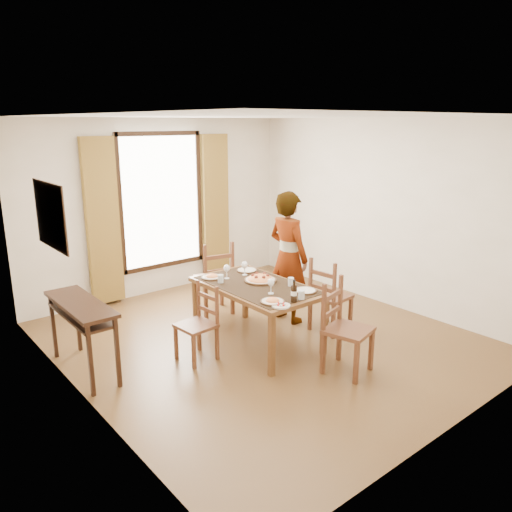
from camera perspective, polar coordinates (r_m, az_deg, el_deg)
ground at (r=6.35m, az=0.82°, el=-9.47°), size 5.00×5.00×0.00m
room_shell at (r=5.97m, az=0.04°, el=4.51°), size 4.60×5.10×2.74m
console_table at (r=5.64m, az=-19.38°, el=-6.10°), size 0.38×1.20×0.80m
dining_table at (r=5.99m, az=0.08°, el=-3.92°), size 0.92×1.59×0.76m
chair_west at (r=5.74m, az=-6.62°, el=-7.88°), size 0.42×0.42×0.87m
chair_north at (r=7.04m, az=-4.75°, el=-2.73°), size 0.56×0.56×1.06m
chair_south at (r=5.50m, az=10.15°, el=-8.36°), size 0.55×0.55×1.02m
chair_east at (r=6.49m, az=8.37°, el=-4.72°), size 0.47×0.47×0.98m
man at (r=6.68m, az=3.71°, el=-0.13°), size 0.68×0.48×1.78m
plate_sw at (r=5.39m, az=1.91°, el=-5.06°), size 0.27×0.27×0.05m
plate_se at (r=5.75m, az=5.62°, el=-3.81°), size 0.27×0.27×0.05m
plate_nw at (r=6.24m, az=-5.06°, el=-2.27°), size 0.27×0.27×0.05m
plate_ne at (r=6.50m, az=-1.06°, el=-1.51°), size 0.27×0.27×0.05m
pasta_platter at (r=6.08m, az=0.49°, el=-2.45°), size 0.40×0.40×0.10m
caprese_plate at (r=5.29m, az=2.87°, el=-5.57°), size 0.20×0.20×0.04m
wine_glass_a at (r=5.63m, az=1.72°, el=-3.45°), size 0.08×0.08×0.18m
wine_glass_b at (r=6.31m, az=-1.30°, el=-1.40°), size 0.08×0.08×0.18m
wine_glass_c at (r=6.18m, az=-3.37°, el=-1.79°), size 0.08×0.08×0.18m
tumbler_a at (r=5.93m, az=4.01°, el=-2.95°), size 0.07×0.07×0.10m
tumbler_b at (r=6.04m, az=-4.07°, el=-2.60°), size 0.07×0.07×0.10m
tumbler_c at (r=5.50m, az=5.22°, el=-4.44°), size 0.07×0.07×0.10m
wine_bottle at (r=5.39m, az=4.37°, el=-4.00°), size 0.07×0.07×0.25m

